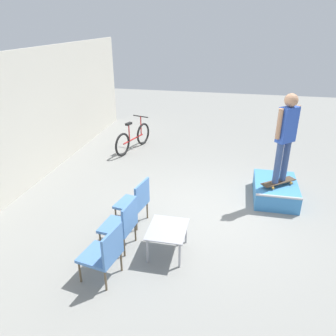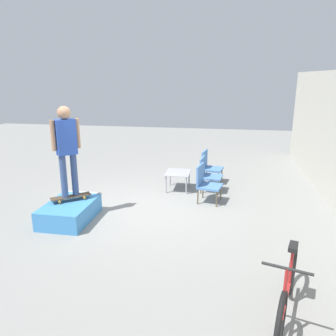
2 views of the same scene
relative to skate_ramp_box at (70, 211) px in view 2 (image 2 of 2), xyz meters
The scene contains 9 objects.
ground_plane 1.57m from the skate_ramp_box, 124.94° to the left, with size 24.00×24.00×0.00m, color gray.
skate_ramp_box is the anchor object (origin of this frame).
skateboard_on_ramp 0.31m from the skate_ramp_box, behind, with size 0.66×0.75×0.07m.
person_skater 1.38m from the skate_ramp_box, behind, with size 0.42×0.44×1.83m.
coffee_table 2.97m from the skate_ramp_box, 140.00° to the left, with size 0.73×0.62×0.47m.
patio_chair_left 4.06m from the skate_ramp_box, 138.72° to the left, with size 0.61×0.61×0.89m.
patio_chair_center 3.52m from the skate_ramp_box, 130.49° to the left, with size 0.58×0.58×0.89m.
patio_chair_right 3.09m from the skate_ramp_box, 119.79° to the left, with size 0.61×0.61×0.89m.
bicycle 4.45m from the skate_ramp_box, 60.78° to the left, with size 1.71×0.65×0.93m.
Camera 2 is at (6.65, 1.77, 2.84)m, focal length 35.00 mm.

